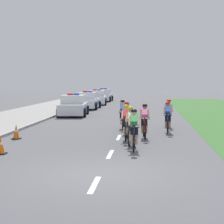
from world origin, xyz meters
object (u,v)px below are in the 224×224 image
at_px(police_car_third, 97,98).
at_px(traffic_cone_near, 0,145).
at_px(cyclist_seventh, 168,113).
at_px(police_car_second, 88,101).
at_px(cyclist_fourth, 144,120).
at_px(cyclist_second, 131,125).
at_px(cyclist_fifth, 126,117).
at_px(cyclist_sixth, 168,117).
at_px(police_car_furthest, 104,96).
at_px(cyclist_eighth, 123,114).
at_px(cyclist_third, 126,122).
at_px(traffic_cone_mid, 16,132).
at_px(police_car_nearest, 73,106).
at_px(cyclist_lead, 134,129).

bearing_deg(police_car_third, traffic_cone_near, -89.41).
height_order(cyclist_seventh, police_car_second, police_car_second).
bearing_deg(cyclist_fourth, cyclist_second, -104.76).
distance_m(cyclist_fifth, cyclist_sixth, 2.02).
bearing_deg(police_car_furthest, cyclist_eighth, -81.48).
xyz_separation_m(cyclist_third, cyclist_fourth, (0.76, 0.68, 0.00)).
relative_size(cyclist_sixth, traffic_cone_mid, 2.69).
relative_size(police_car_nearest, police_car_second, 1.03).
xyz_separation_m(cyclist_lead, police_car_nearest, (-4.83, 13.72, -0.11)).
height_order(police_car_second, traffic_cone_near, police_car_second).
distance_m(cyclist_second, police_car_furthest, 32.29).
relative_size(cyclist_fourth, traffic_cone_near, 2.69).
height_order(cyclist_fourth, police_car_third, police_car_third).
bearing_deg(cyclist_third, cyclist_lead, -80.23).
relative_size(cyclist_fifth, police_car_furthest, 0.39).
distance_m(cyclist_fifth, traffic_cone_near, 7.03).
bearing_deg(cyclist_fifth, police_car_nearest, 115.11).
xyz_separation_m(police_car_nearest, police_car_third, (0.00, 13.12, 0.00)).
relative_size(cyclist_fourth, traffic_cone_mid, 2.69).
xyz_separation_m(cyclist_third, police_car_nearest, (-4.42, 11.33, -0.11)).
xyz_separation_m(cyclist_seventh, cyclist_eighth, (-2.44, -0.81, 0.00)).
xyz_separation_m(police_car_third, police_car_furthest, (-0.00, 6.30, 0.00)).
relative_size(cyclist_seventh, police_car_third, 0.38).
distance_m(cyclist_second, traffic_cone_near, 5.04).
xyz_separation_m(cyclist_second, cyclist_fifth, (-0.38, 3.33, 0.00)).
bearing_deg(cyclist_seventh, cyclist_eighth, -161.58).
relative_size(cyclist_sixth, police_car_second, 0.39).
relative_size(police_car_third, police_car_furthest, 1.03).
distance_m(cyclist_second, cyclist_fifth, 3.35).
xyz_separation_m(cyclist_seventh, police_car_furthest, (-6.44, 25.91, -0.11)).
distance_m(cyclist_eighth, traffic_cone_mid, 6.04).
distance_m(cyclist_third, cyclist_eighth, 4.06).
bearing_deg(police_car_third, police_car_second, -90.02).
height_order(cyclist_lead, cyclist_fifth, same).
height_order(cyclist_fifth, traffic_cone_mid, cyclist_fifth).
xyz_separation_m(cyclist_fifth, police_car_third, (-4.31, 22.31, -0.11)).
bearing_deg(cyclist_third, cyclist_sixth, 53.68).
relative_size(police_car_second, police_car_third, 0.97).
bearing_deg(cyclist_fifth, cyclist_second, -83.56).
xyz_separation_m(cyclist_eighth, traffic_cone_near, (-3.71, -7.64, -0.48)).
relative_size(police_car_furthest, traffic_cone_near, 6.90).
xyz_separation_m(cyclist_seventh, police_car_third, (-6.43, 19.61, -0.11)).
distance_m(cyclist_lead, cyclist_fourth, 3.09).
bearing_deg(traffic_cone_near, cyclist_third, 41.11).
bearing_deg(cyclist_third, police_car_nearest, 111.32).
bearing_deg(cyclist_sixth, cyclist_lead, -106.48).
relative_size(cyclist_second, cyclist_third, 1.00).
bearing_deg(police_car_second, traffic_cone_mid, -91.04).
bearing_deg(cyclist_sixth, cyclist_fifth, -168.62).
distance_m(cyclist_second, cyclist_seventh, 6.29).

